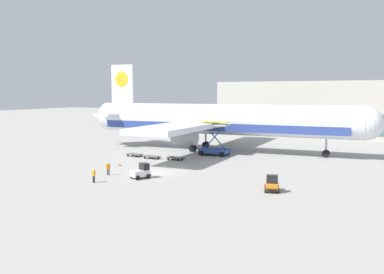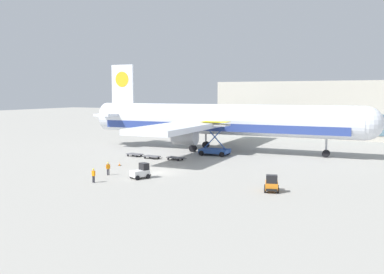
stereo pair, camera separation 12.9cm
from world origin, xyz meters
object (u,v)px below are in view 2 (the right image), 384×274
ground_crew_far (93,174)px  baggage_dolly_lead (135,154)px  baggage_dolly_second (152,156)px  airplane_main (216,121)px  baggage_tug_foreground (272,184)px  scissor_lift_loader (215,143)px  traffic_cone_near (120,164)px  baggage_tug_mid (141,172)px  baggage_dolly_third (175,158)px  ground_crew_near (108,168)px

ground_crew_far → baggage_dolly_lead: bearing=-68.7°
baggage_dolly_second → airplane_main: bearing=75.3°
baggage_tug_foreground → scissor_lift_loader: bearing=-160.2°
baggage_dolly_lead → baggage_dolly_second: (4.09, -0.79, 0.00)m
baggage_dolly_lead → baggage_dolly_second: size_ratio=1.00×
baggage_dolly_second → traffic_cone_near: (-0.57, -8.28, -0.11)m
airplane_main → baggage_dolly_second: 16.10m
baggage_dolly_second → baggage_tug_mid: bearing=-55.3°
baggage_dolly_second → baggage_dolly_third: bearing=13.4°
baggage_dolly_lead → baggage_dolly_third: (8.41, -0.29, 0.00)m
baggage_tug_mid → ground_crew_near: baggage_tug_mid is taller
airplane_main → baggage_dolly_second: (-5.56, -14.09, -5.45)m
baggage_tug_foreground → baggage_dolly_lead: bearing=-134.7°
baggage_tug_foreground → baggage_dolly_third: (-20.95, 14.92, -0.49)m
baggage_tug_mid → baggage_dolly_third: size_ratio=0.74×
airplane_main → baggage_dolly_third: bearing=-98.1°
baggage_dolly_second → baggage_dolly_third: size_ratio=1.00×
baggage_dolly_lead → baggage_dolly_second: bearing=-4.2°
traffic_cone_near → ground_crew_near: bearing=-64.8°
baggage_tug_foreground → baggage_tug_mid: same height
baggage_dolly_second → baggage_dolly_third: (4.32, 0.50, 0.00)m
baggage_dolly_third → baggage_tug_foreground: bearing=-28.6°
baggage_tug_foreground → baggage_tug_mid: 17.41m
baggage_dolly_lead → traffic_cone_near: bearing=-62.0°
scissor_lift_loader → baggage_dolly_lead: scissor_lift_loader is taller
baggage_tug_mid → baggage_dolly_lead: size_ratio=0.74×
baggage_tug_foreground → ground_crew_near: 22.64m
scissor_lift_loader → baggage_dolly_second: 11.75m
baggage_dolly_second → baggage_dolly_lead: bearing=175.8°
baggage_tug_foreground → baggage_dolly_third: bearing=-142.8°
baggage_tug_mid → ground_crew_near: size_ratio=1.58×
baggage_dolly_second → traffic_cone_near: 8.30m
airplane_main → traffic_cone_near: airplane_main is taller
ground_crew_near → ground_crew_far: 4.93m
airplane_main → baggage_tug_foreground: 35.02m
baggage_dolly_lead → baggage_dolly_third: bearing=4.8°
baggage_tug_foreground → baggage_dolly_third: baggage_tug_foreground is taller
ground_crew_far → baggage_dolly_third: bearing=-91.0°
airplane_main → baggage_tug_mid: airplane_main is taller
baggage_tug_mid → baggage_tug_foreground: bearing=-63.9°
scissor_lift_loader → ground_crew_far: (-3.79, -28.33, -1.21)m
airplane_main → baggage_tug_foreground: airplane_main is taller
baggage_dolly_third → baggage_dolly_lead: bearing=-175.2°
baggage_dolly_lead → baggage_dolly_second: same height
baggage_dolly_third → baggage_tug_mid: bearing=-70.2°
airplane_main → baggage_dolly_third: (-1.24, -13.60, -5.45)m
scissor_lift_loader → traffic_cone_near: scissor_lift_loader is taller
traffic_cone_near → ground_crew_far: bearing=-68.0°
airplane_main → scissor_lift_loader: airplane_main is taller
baggage_dolly_lead → baggage_tug_foreground: bearing=-20.6°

